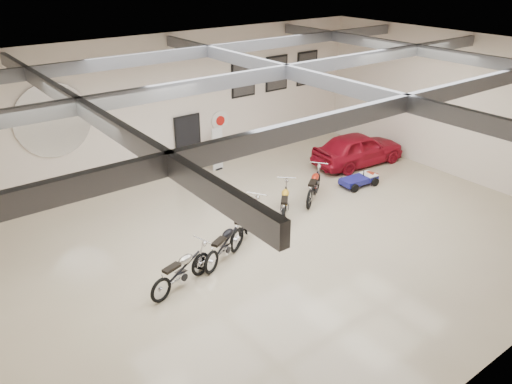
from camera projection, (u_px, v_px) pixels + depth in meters
floor at (282, 242)px, 13.95m from camera, size 16.00×12.00×0.01m
ceiling at (287, 61)px, 11.80m from camera, size 16.00×12.00×0.01m
back_wall at (172, 108)px, 17.20m from camera, size 16.00×0.02×5.00m
right_wall at (461, 107)px, 17.23m from camera, size 0.02×12.00×5.00m
ceiling_beams at (286, 71)px, 11.91m from camera, size 15.80×11.80×0.32m
door at (188, 145)px, 18.06m from camera, size 0.92×0.08×2.10m
logo_plaque at (53, 121)px, 14.85m from camera, size 2.30×0.06×1.16m
poster_left at (243, 79)px, 18.54m from camera, size 1.05×0.08×1.35m
poster_mid at (277, 73)px, 19.41m from camera, size 1.05×0.08×1.35m
poster_right at (307, 68)px, 20.28m from camera, size 1.05×0.08×1.35m
oil_sign at (220, 120)px, 18.54m from camera, size 0.72×0.10×0.72m
banner_stand at (217, 148)px, 18.34m from camera, size 0.48×0.23×1.71m
motorcycle_silver at (181, 270)px, 11.85m from camera, size 1.99×1.09×0.99m
motorcycle_black at (225, 244)px, 12.94m from camera, size 1.96×1.33×0.98m
motorcycle_gold at (246, 222)px, 13.91m from camera, size 2.08×1.61×1.07m
motorcycle_yellow at (285, 202)px, 15.08m from camera, size 1.75×1.81×1.00m
motorcycle_red at (314, 185)px, 16.17m from camera, size 1.94×1.64×1.02m
go_kart at (362, 177)px, 17.30m from camera, size 1.73×0.89×0.61m
vintage_car at (358, 149)px, 18.89m from camera, size 1.86×3.83×1.26m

